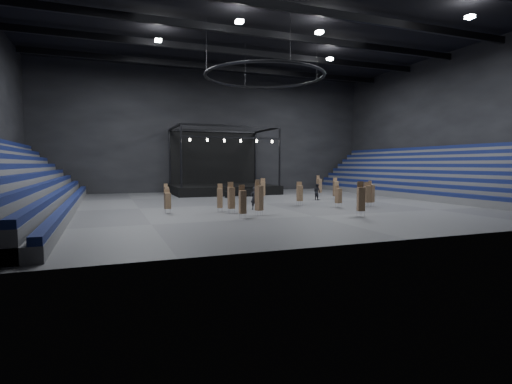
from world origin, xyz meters
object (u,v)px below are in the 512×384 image
object	(u,v)px
chair_stack_7	(243,201)
chair_stack_13	(166,193)
chair_stack_8	(338,195)
chair_stack_9	(371,193)
chair_stack_5	(259,197)
chair_stack_6	(319,185)
chair_stack_2	(263,189)
flight_case_mid	(246,193)
crew_member	(317,192)
flight_case_right	(256,193)
chair_stack_11	(231,197)
chair_stack_10	(367,194)
chair_stack_1	(220,198)
chair_stack_4	(167,200)
flight_case_left	(230,195)
stage	(221,183)
chair_stack_0	(300,193)
chair_stack_3	(361,199)
chair_stack_12	(336,188)
man_center	(254,198)

from	to	relation	value
chair_stack_7	chair_stack_13	distance (m)	13.81
chair_stack_8	chair_stack_9	size ratio (longest dim) A/B	0.84
chair_stack_5	chair_stack_6	world-z (taller)	chair_stack_5
chair_stack_2	chair_stack_5	xyz separation A→B (m)	(-5.37, -12.66, 0.14)
flight_case_mid	chair_stack_9	xyz separation A→B (m)	(7.56, -15.34, 0.82)
crew_member	chair_stack_5	bearing A→B (deg)	119.25
flight_case_right	chair_stack_11	distance (m)	18.51
chair_stack_2	chair_stack_10	distance (m)	12.24
chair_stack_7	chair_stack_11	bearing A→B (deg)	87.78
chair_stack_9	chair_stack_11	distance (m)	14.57
chair_stack_1	chair_stack_4	distance (m)	4.38
flight_case_left	chair_stack_9	distance (m)	17.67
stage	chair_stack_0	size ratio (longest dim) A/B	5.94
chair_stack_7	chair_stack_1	bearing A→B (deg)	96.13
chair_stack_6	chair_stack_7	world-z (taller)	chair_stack_6
chair_stack_5	chair_stack_9	distance (m)	13.19
chair_stack_0	chair_stack_1	bearing A→B (deg)	-150.74
chair_stack_6	chair_stack_10	size ratio (longest dim) A/B	1.10
stage	chair_stack_10	xyz separation A→B (m)	(8.18, -22.45, -0.19)
flight_case_mid	chair_stack_3	xyz separation A→B (m)	(1.96, -21.52, 0.96)
chair_stack_4	chair_stack_11	world-z (taller)	chair_stack_11
chair_stack_9	chair_stack_0	bearing A→B (deg)	139.80
chair_stack_0	chair_stack_5	xyz separation A→B (m)	(-6.61, -5.88, 0.20)
flight_case_right	chair_stack_3	xyz separation A→B (m)	(0.48, -21.84, 1.05)
stage	flight_case_left	world-z (taller)	stage
flight_case_left	chair_stack_8	size ratio (longest dim) A/B	0.52
chair_stack_11	chair_stack_12	distance (m)	17.25
flight_case_right	chair_stack_13	xyz separation A→B (m)	(-12.36, -6.46, 0.73)
chair_stack_11	chair_stack_0	bearing A→B (deg)	24.05
chair_stack_6	flight_case_right	bearing A→B (deg)	144.98
chair_stack_4	chair_stack_13	world-z (taller)	chair_stack_13
chair_stack_5	chair_stack_10	size ratio (longest dim) A/B	1.20
chair_stack_0	chair_stack_1	size ratio (longest dim) A/B	0.97
flight_case_right	man_center	distance (m)	15.30
chair_stack_9	chair_stack_4	bearing A→B (deg)	162.45
chair_stack_3	chair_stack_13	bearing A→B (deg)	148.15
chair_stack_8	flight_case_left	bearing A→B (deg)	101.25
chair_stack_0	chair_stack_6	distance (m)	12.52
stage	chair_stack_12	xyz separation A→B (m)	(9.56, -14.59, -0.13)
chair_stack_3	chair_stack_10	size ratio (longest dim) A/B	1.14
chair_stack_2	chair_stack_3	xyz separation A→B (m)	(1.89, -15.99, 0.10)
flight_case_left	chair_stack_9	xyz separation A→B (m)	(10.03, -14.52, 0.91)
chair_stack_2	chair_stack_13	distance (m)	10.96
chair_stack_2	chair_stack_9	world-z (taller)	same
chair_stack_0	chair_stack_8	distance (m)	3.87
chair_stack_9	chair_stack_2	bearing A→B (deg)	113.03
chair_stack_6	chair_stack_8	world-z (taller)	chair_stack_6
chair_stack_6	chair_stack_9	distance (m)	12.93
chair_stack_9	chair_stack_12	bearing A→B (deg)	70.85
chair_stack_5	chair_stack_8	xyz separation A→B (m)	(9.35, 3.16, -0.33)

